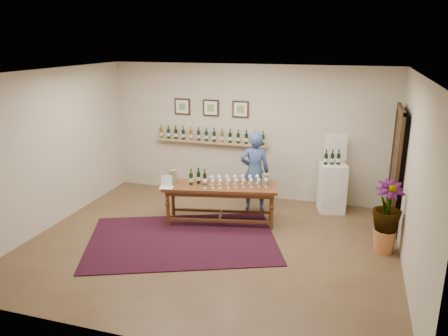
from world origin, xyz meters
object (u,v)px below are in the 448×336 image
(tasting_table, at_px, (220,191))
(person, at_px, (255,172))
(potted_plant, at_px, (387,217))
(display_pedestal, at_px, (332,188))

(tasting_table, xyz_separation_m, person, (0.45, 0.80, 0.17))
(tasting_table, xyz_separation_m, potted_plant, (2.85, -0.35, -0.02))
(display_pedestal, relative_size, potted_plant, 0.93)
(tasting_table, height_order, potted_plant, potted_plant)
(person, bearing_deg, tasting_table, 43.86)
(display_pedestal, xyz_separation_m, person, (-1.47, -0.39, 0.31))
(tasting_table, relative_size, display_pedestal, 2.23)
(display_pedestal, height_order, person, person)
(tasting_table, relative_size, person, 1.36)
(display_pedestal, relative_size, person, 0.61)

